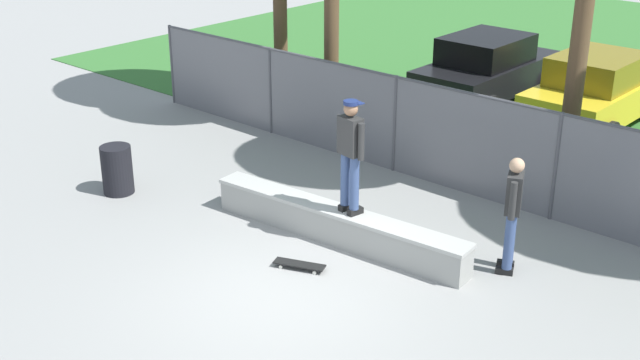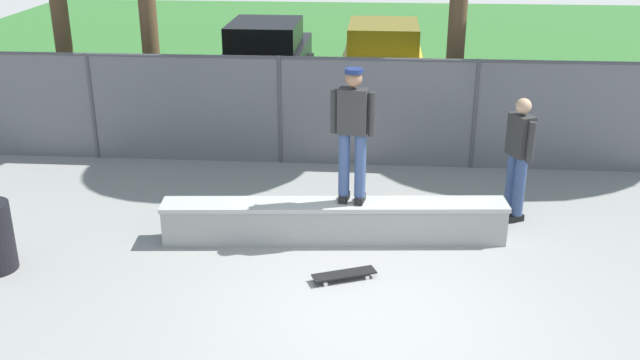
{
  "view_description": "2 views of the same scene",
  "coord_description": "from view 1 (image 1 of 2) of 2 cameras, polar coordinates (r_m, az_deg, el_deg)",
  "views": [
    {
      "loc": [
        7.13,
        -7.24,
        6.07
      ],
      "look_at": [
        -0.96,
        1.93,
        0.93
      ],
      "focal_mm": 46.19,
      "sensor_mm": 36.0,
      "label": 1
    },
    {
      "loc": [
        -0.03,
        -7.16,
        4.47
      ],
      "look_at": [
        -0.74,
        1.94,
        0.86
      ],
      "focal_mm": 40.83,
      "sensor_mm": 36.0,
      "label": 2
    }
  ],
  "objects": [
    {
      "name": "skateboarder",
      "position": [
        12.6,
        2.11,
        2.0
      ],
      "size": [
        0.59,
        0.35,
        1.84
      ],
      "color": "black",
      "rests_on": "concrete_ledge"
    },
    {
      "name": "car_black",
      "position": [
        20.49,
        11.48,
        7.57
      ],
      "size": [
        2.04,
        4.21,
        1.66
      ],
      "color": "black",
      "rests_on": "ground"
    },
    {
      "name": "car_yellow",
      "position": [
        19.33,
        18.65,
        5.91
      ],
      "size": [
        2.04,
        4.21,
        1.66
      ],
      "color": "gold",
      "rests_on": "ground"
    },
    {
      "name": "skateboard",
      "position": [
        12.49,
        -1.43,
        -5.87
      ],
      "size": [
        0.82,
        0.49,
        0.09
      ],
      "color": "black",
      "rests_on": "ground"
    },
    {
      "name": "chainlink_fence",
      "position": [
        14.95,
        10.35,
        2.76
      ],
      "size": [
        16.75,
        0.07,
        1.91
      ],
      "color": "#4C4C51",
      "rests_on": "ground"
    },
    {
      "name": "trash_bin",
      "position": [
        15.39,
        -13.88,
        0.7
      ],
      "size": [
        0.56,
        0.56,
        0.9
      ],
      "primitive_type": "cylinder",
      "color": "black",
      "rests_on": "ground"
    },
    {
      "name": "ground_plane",
      "position": [
        11.84,
        -2.73,
        -8.05
      ],
      "size": [
        80.0,
        80.0,
        0.0
      ],
      "primitive_type": "plane",
      "color": "gray"
    },
    {
      "name": "concrete_ledge",
      "position": [
        13.24,
        1.18,
        -3.1
      ],
      "size": [
        4.72,
        0.87,
        0.56
      ],
      "color": "#999993",
      "rests_on": "ground"
    },
    {
      "name": "bystander",
      "position": [
        12.34,
        13.19,
        -2.03
      ],
      "size": [
        0.39,
        0.55,
        1.82
      ],
      "color": "black",
      "rests_on": "ground"
    }
  ]
}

